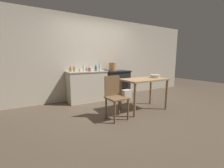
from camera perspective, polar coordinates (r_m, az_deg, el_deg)
The scene contains 17 objects.
ground_plane at distance 3.77m, azimuth 4.25°, elevation -9.99°, with size 14.00×14.00×0.00m, color brown.
wall_back at distance 4.94m, azimuth -6.32°, elevation 9.62°, with size 8.00×0.07×2.55m.
counter_cabinet at distance 4.55m, azimuth -9.56°, elevation -0.82°, with size 1.16×0.57×0.90m.
stove at distance 5.03m, azimuth 1.78°, elevation 0.13°, with size 0.80×0.58×0.88m.
work_table at distance 3.74m, azimuth 12.11°, elevation 0.08°, with size 1.11×0.64×0.78m.
chair at distance 3.16m, azimuth 1.17°, elevation -4.49°, with size 0.41×0.41×0.90m.
flour_sack at distance 4.74m, azimuth 5.52°, elevation -4.04°, with size 0.28×0.20×0.30m, color beige.
stock_pot at distance 4.93m, azimuth 0.19°, elevation 6.58°, with size 0.25×0.25×0.28m.
mixing_bowl_large at distance 4.01m, azimuth 16.15°, elevation 2.95°, with size 0.26×0.26×0.07m.
bottle_far_left at distance 4.75m, azimuth -8.56°, elevation 6.13°, with size 0.06×0.06×0.22m.
bottle_left at distance 4.49m, azimuth -14.21°, elevation 5.47°, with size 0.06×0.06×0.16m.
bottle_mid_left at distance 4.52m, azimuth -10.72°, elevation 5.84°, with size 0.06×0.06×0.21m.
bottle_center_left at distance 4.64m, azimuth -6.18°, elevation 5.92°, with size 0.08×0.08×0.19m.
bottle_center at distance 4.41m, azimuth -15.52°, elevation 5.36°, with size 0.07×0.07×0.16m.
bottle_center_right at distance 4.70m, azimuth -4.65°, elevation 6.51°, with size 0.07×0.07×0.30m.
cup_mid_right at distance 4.39m, azimuth -12.04°, elevation 5.17°, with size 0.08×0.08×0.08m, color beige.
cup_right at distance 4.45m, azimuth -8.52°, elevation 5.46°, with size 0.09×0.09×0.10m, color #B74C42.
Camera 1 is at (-2.05, -2.91, 1.24)m, focal length 24.00 mm.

